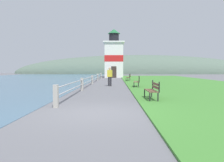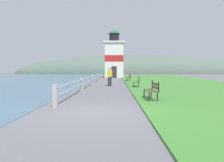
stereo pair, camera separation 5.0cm
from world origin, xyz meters
name	(u,v)px [view 2 (the right image)]	position (x,y,z in m)	size (l,w,h in m)	color
ground_plane	(94,113)	(0.00, 0.00, 0.00)	(160.00, 160.00, 0.00)	slate
grass_verge	(180,83)	(7.73, 16.32, 0.03)	(12.00, 48.96, 0.06)	#428433
seawall_railing	(92,79)	(-1.63, 14.37, 0.54)	(0.18, 26.93, 0.90)	#A8A399
park_bench_near	(152,89)	(2.51, 3.14, 0.54)	(0.49, 1.63, 0.94)	brown
park_bench_midway	(137,81)	(2.51, 10.59, 0.54)	(0.62, 1.66, 0.94)	brown
park_bench_far	(129,77)	(2.38, 20.02, 0.54)	(0.72, 2.02, 0.94)	brown
lighthouse	(114,57)	(0.43, 32.03, 3.68)	(3.72, 3.72, 8.65)	white
person_strolling	(110,76)	(0.19, 11.87, 0.91)	(0.46, 0.34, 1.68)	#28282D
distant_hillside	(139,74)	(8.00, 62.64, 0.00)	(80.00, 16.00, 12.00)	#566B5B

